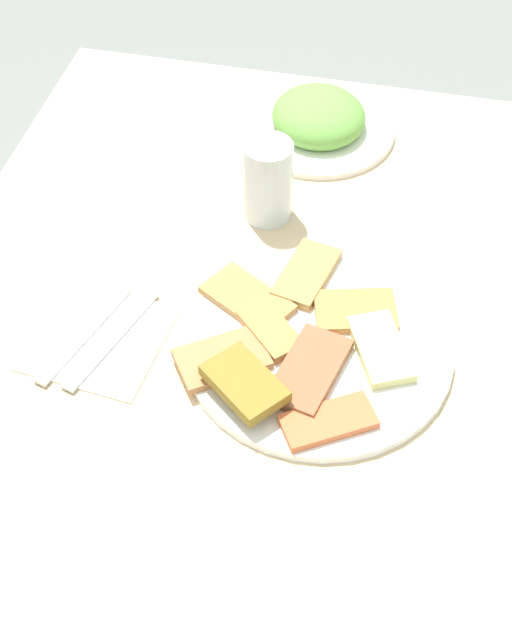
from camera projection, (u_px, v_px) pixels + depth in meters
name	position (u px, v px, depth m)	size (l,w,h in m)	color
ground_plane	(229.00, 579.00, 1.67)	(6.00, 6.00, 0.00)	gray
dining_table	(218.00, 368.00, 1.19)	(1.14, 0.77, 0.72)	beige
pide_platter	(311.00, 345.00, 1.10)	(0.33, 0.34, 0.05)	white
salad_plate_greens	(318.00, 120.00, 1.38)	(0.24, 0.24, 0.07)	white
drinking_glass	(268.00, 181.00, 1.22)	(0.07, 0.07, 0.12)	silver
paper_napkin	(98.00, 338.00, 1.12)	(0.16, 0.16, 0.00)	white
fork	(112.00, 338.00, 1.11)	(0.18, 0.02, 0.01)	silver
spoon	(84.00, 334.00, 1.12)	(0.18, 0.02, 0.01)	silver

